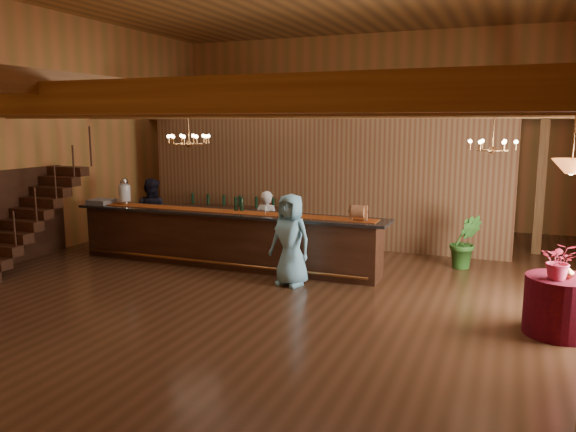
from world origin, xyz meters
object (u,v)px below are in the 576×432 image
at_px(backbar_shelf, 240,224).
at_px(pendant_lamp, 572,166).
at_px(chandelier_left, 189,139).
at_px(bartender, 267,225).
at_px(floor_plant, 465,241).
at_px(guest, 291,240).
at_px(round_table, 560,306).
at_px(chandelier_right, 493,145).
at_px(raffle_drum, 359,212).
at_px(beverage_dispenser, 124,192).
at_px(tasting_bar, 225,238).
at_px(staff_second, 152,214).

relative_size(backbar_shelf, pendant_lamp, 3.49).
bearing_deg(pendant_lamp, chandelier_left, 172.08).
relative_size(bartender, floor_plant, 1.34).
bearing_deg(floor_plant, bartender, -169.39).
bearing_deg(guest, chandelier_left, -168.92).
bearing_deg(round_table, guest, 169.11).
xyz_separation_m(round_table, bartender, (-5.69, 2.54, 0.34)).
bearing_deg(chandelier_right, bartender, 173.74).
distance_m(raffle_drum, floor_plant, 2.61).
xyz_separation_m(backbar_shelf, bartender, (1.39, -1.44, 0.32)).
distance_m(beverage_dispenser, floor_plant, 7.49).
height_order(raffle_drum, backbar_shelf, raffle_drum).
relative_size(backbar_shelf, chandelier_right, 3.93).
xyz_separation_m(bartender, floor_plant, (4.12, 0.77, -0.19)).
distance_m(backbar_shelf, chandelier_right, 6.64).
bearing_deg(round_table, tasting_bar, 165.13).
relative_size(staff_second, guest, 1.00).
relative_size(tasting_bar, bartender, 4.57).
relative_size(raffle_drum, guest, 0.20).
relative_size(beverage_dispenser, raffle_drum, 1.76).
bearing_deg(pendant_lamp, backbar_shelf, 150.68).
height_order(raffle_drum, floor_plant, raffle_drum).
bearing_deg(staff_second, chandelier_left, 139.75).
relative_size(tasting_bar, round_table, 7.13).
height_order(tasting_bar, pendant_lamp, pendant_lamp).
distance_m(beverage_dispenser, bartender, 3.32).
height_order(backbar_shelf, floor_plant, floor_plant).
height_order(pendant_lamp, floor_plant, pendant_lamp).
xyz_separation_m(round_table, floor_plant, (-1.56, 3.31, 0.15)).
distance_m(round_table, floor_plant, 3.66).
height_order(beverage_dispenser, staff_second, beverage_dispenser).
distance_m(bartender, staff_second, 2.88).
distance_m(beverage_dispenser, pendant_lamp, 9.05).
bearing_deg(bartender, floor_plant, -168.53).
distance_m(raffle_drum, chandelier_right, 2.65).
bearing_deg(beverage_dispenser, round_table, -11.05).
distance_m(beverage_dispenser, guest, 4.50).
height_order(raffle_drum, guest, guest).
xyz_separation_m(bartender, guest, (1.23, -1.68, 0.10)).
bearing_deg(beverage_dispenser, staff_second, 64.36).
bearing_deg(raffle_drum, floor_plant, 43.04).
relative_size(beverage_dispenser, chandelier_left, 0.75).
bearing_deg(floor_plant, raffle_drum, -136.96).
relative_size(raffle_drum, round_table, 0.35).
distance_m(tasting_bar, raffle_drum, 2.98).
xyz_separation_m(chandelier_right, staff_second, (-7.45, 0.28, -1.75)).
distance_m(backbar_shelf, floor_plant, 5.55).
relative_size(chandelier_left, guest, 0.47).
relative_size(round_table, chandelier_left, 1.21).
xyz_separation_m(chandelier_left, pendant_lamp, (6.61, -0.92, -0.27)).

